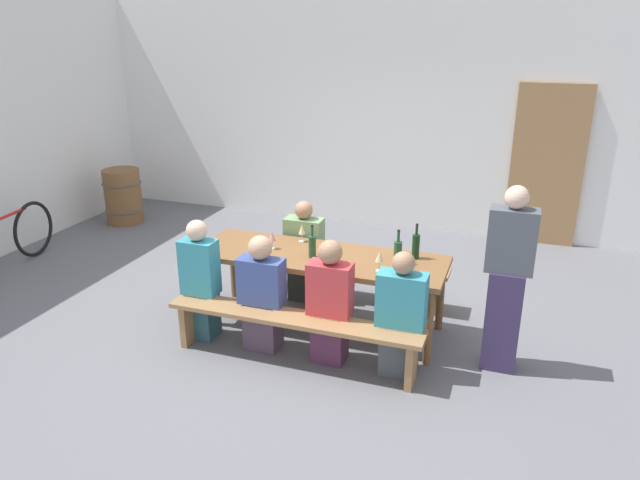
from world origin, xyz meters
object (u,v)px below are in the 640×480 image
Objects in this scene: wine_glass_1 at (379,257)px; seated_guest_near_2 at (330,305)px; bench_near at (293,325)px; seated_guest_far_0 at (304,254)px; standing_host at (507,284)px; parked_bicycle_0 at (4,242)px; seated_guest_near_0 at (201,282)px; tasting_table at (320,262)px; wine_barrel at (123,196)px; wooden_door at (547,166)px; wine_bottle_0 at (416,246)px; wine_bottle_2 at (398,252)px; wine_glass_2 at (302,230)px; wine_glass_0 at (272,237)px; bench_far at (342,266)px; seated_guest_near_3 at (401,318)px; wine_bottle_1 at (312,246)px; seated_guest_near_1 at (262,296)px.

seated_guest_near_2 is (-0.33, -0.36, -0.35)m from wine_glass_1.
seated_guest_far_0 reaches higher than bench_near.
parked_bicycle_0 is at bearing -2.11° from standing_host.
seated_guest_near_0 reaches higher than seated_guest_near_2.
wine_glass_1 is at bearing -16.96° from tasting_table.
seated_guest_near_2 is 4.86m from wine_barrel.
wooden_door is 4.43m from bench_near.
wine_glass_1 is 0.12× the size of standing_host.
wine_bottle_0 is at bearing 46.78° from bench_near.
wine_glass_2 is at bearing 166.02° from wine_bottle_2.
wine_bottle_2 is 0.28× the size of seated_guest_near_0.
wooden_door is at bearing 10.98° from wine_barrel.
tasting_table is 7.30× the size of wine_bottle_2.
seated_guest_near_0 is at bearing -131.81° from wine_glass_0.
wine_glass_1 is 0.16× the size of seated_guest_near_0.
seated_guest_near_2 is (-0.45, -0.58, -0.33)m from wine_bottle_2.
wine_glass_2 is at bearing 16.64° from seated_guest_far_0.
wine_glass_2 is at bearing -12.53° from standing_host.
bench_far is 0.99m from wine_glass_0.
wine_bottle_0 is 0.19× the size of parked_bicycle_0.
seated_guest_near_0 is 0.72× the size of standing_host.
standing_host reaches higher than parked_bicycle_0.
seated_guest_near_3 is at bearing -21.44° from wine_glass_0.
wine_bottle_0 is at bearing -94.86° from parked_bicycle_0.
seated_guest_far_0 reaches higher than parked_bicycle_0.
seated_guest_near_2 is at bearing -32.69° from wine_barrel.
wine_bottle_2 is 0.98m from standing_host.
standing_host is (1.69, -0.16, 0.10)m from tasting_table.
parked_bicycle_0 is at bearing -170.80° from bench_far.
wine_glass_2 is at bearing 106.52° from bench_near.
wine_glass_2 is 0.16× the size of seated_guest_near_2.
seated_guest_far_0 is (-1.23, 0.33, -0.36)m from wine_bottle_0.
wooden_door is 3.79m from tasting_table.
wine_glass_0 is at bearing 170.72° from wine_bottle_1.
seated_guest_near_0 is (-0.92, -0.47, -0.31)m from wine_bottle_1.
wine_bottle_1 is 0.20× the size of standing_host.
wine_bottle_2 is at bearing -71.33° from seated_guest_near_0.
bench_far is (0.00, 1.39, 0.00)m from bench_near.
bench_far is at bearing 12.79° from seated_guest_near_2.
standing_host is (0.96, -0.19, -0.09)m from wine_bottle_2.
parked_bicycle_0 is (-4.26, 0.60, -0.16)m from seated_guest_near_2.
wine_glass_2 is 0.16× the size of seated_guest_near_3.
wine_bottle_1 is 0.66m from seated_guest_near_1.
tasting_table is 0.75m from wine_bottle_2.
wooden_door reaches higher than seated_guest_far_0.
wine_bottle_2 is 1.28m from seated_guest_near_1.
seated_guest_near_3 is (-1.09, -3.75, -0.54)m from wooden_door.
seated_guest_near_1 is 0.64m from seated_guest_near_2.
seated_guest_near_0 reaches higher than wine_bottle_2.
seated_guest_near_3 is at bearing 26.21° from standing_host.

